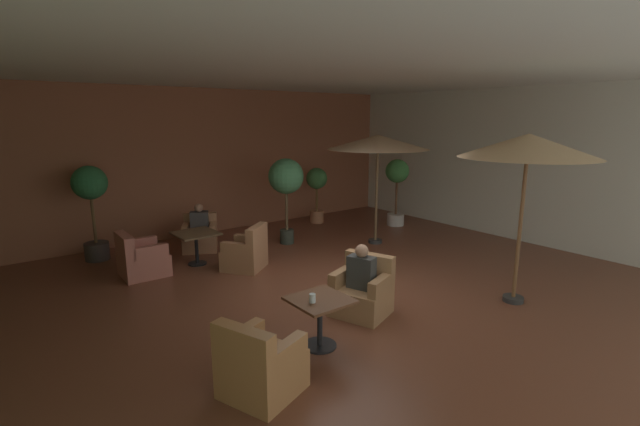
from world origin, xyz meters
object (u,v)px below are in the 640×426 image
at_px(armchair_front_left_north, 362,293).
at_px(potted_tree_left_corner, 317,186).
at_px(armchair_front_left_east, 260,367).
at_px(cafe_table_front_left, 320,311).
at_px(patio_umbrella_center_beige, 528,147).
at_px(patron_blue_shirt, 199,220).
at_px(patron_by_window, 361,269).
at_px(cafe_table_front_right, 196,239).
at_px(patio_umbrella_tall_red, 378,143).
at_px(armchair_front_right_east, 200,236).
at_px(potted_tree_mid_right, 397,182).
at_px(potted_tree_mid_left, 286,180).
at_px(armchair_front_right_south, 141,260).
at_px(iced_drink_cup, 312,298).
at_px(armchair_front_right_north, 246,253).
at_px(potted_tree_right_corner, 91,197).

xyz_separation_m(armchair_front_left_north, potted_tree_left_corner, (2.98, 5.10, 0.70)).
bearing_deg(armchair_front_left_east, cafe_table_front_left, 20.68).
xyz_separation_m(patio_umbrella_center_beige, patron_blue_shirt, (-2.85, 5.74, -1.77)).
bearing_deg(patron_by_window, cafe_table_front_left, -159.59).
xyz_separation_m(cafe_table_front_left, cafe_table_front_right, (0.02, 4.08, 0.05)).
bearing_deg(patio_umbrella_tall_red, armchair_front_left_north, -137.21).
height_order(armchair_front_left_north, patron_blue_shirt, patron_blue_shirt).
height_order(armchair_front_right_east, potted_tree_left_corner, potted_tree_left_corner).
bearing_deg(patron_by_window, cafe_table_front_right, 105.88).
xyz_separation_m(armchair_front_right_east, patio_umbrella_tall_red, (3.45, -2.01, 2.03)).
bearing_deg(potted_tree_mid_right, cafe_table_front_left, -144.73).
bearing_deg(potted_tree_mid_left, armchair_front_right_south, -176.94).
bearing_deg(iced_drink_cup, patron_blue_shirt, 83.06).
bearing_deg(patio_umbrella_tall_red, armchair_front_left_east, -145.64).
relative_size(armchair_front_right_south, patron_by_window, 1.24).
bearing_deg(potted_tree_left_corner, patron_by_window, -120.54).
xyz_separation_m(patio_umbrella_center_beige, patron_by_window, (-2.25, 1.14, -1.74)).
xyz_separation_m(cafe_table_front_right, iced_drink_cup, (-0.16, -4.12, 0.18)).
height_order(armchair_front_right_north, patron_by_window, patron_by_window).
distance_m(armchair_front_right_east, patio_umbrella_tall_red, 4.48).
distance_m(potted_tree_left_corner, potted_tree_mid_right, 2.18).
height_order(armchair_front_right_north, iced_drink_cup, armchair_front_right_north).
distance_m(cafe_table_front_right, patron_by_window, 3.84).
bearing_deg(armchair_front_right_east, patio_umbrella_center_beige, -63.89).
relative_size(armchair_front_right_south, potted_tree_mid_left, 0.42).
relative_size(potted_tree_mid_right, patron_blue_shirt, 2.84).
xyz_separation_m(armchair_front_left_east, iced_drink_cup, (0.96, 0.38, 0.39)).
xyz_separation_m(potted_tree_mid_right, iced_drink_cup, (-5.75, -4.00, -0.49)).
relative_size(armchair_front_left_north, potted_tree_mid_left, 0.49).
bearing_deg(cafe_table_front_right, potted_tree_mid_left, 4.58).
distance_m(potted_tree_mid_left, potted_tree_right_corner, 4.02).
height_order(cafe_table_front_left, armchair_front_right_east, armchair_front_right_east).
bearing_deg(patio_umbrella_center_beige, iced_drink_cup, 168.47).
xyz_separation_m(patio_umbrella_center_beige, potted_tree_mid_right, (2.29, 4.71, -1.25)).
xyz_separation_m(patio_umbrella_center_beige, potted_tree_right_corner, (-4.83, 6.34, -1.14)).
distance_m(armchair_front_right_north, potted_tree_mid_left, 2.24).
xyz_separation_m(armchair_front_left_east, potted_tree_mid_right, (6.71, 4.38, 0.88)).
xyz_separation_m(armchair_front_right_north, patron_by_window, (0.39, -2.84, 0.39)).
bearing_deg(armchair_front_left_east, patron_by_window, 20.55).
relative_size(armchair_front_right_north, potted_tree_right_corner, 0.51).
distance_m(potted_tree_left_corner, potted_tree_right_corner, 5.61).
distance_m(cafe_table_front_right, potted_tree_left_corner, 4.34).
distance_m(armchair_front_left_north, cafe_table_front_right, 3.83).
bearing_deg(potted_tree_left_corner, potted_tree_mid_left, -145.31).
bearing_deg(cafe_table_front_left, patron_blue_shirt, 84.60).
relative_size(patron_blue_shirt, iced_drink_cup, 5.75).
bearing_deg(potted_tree_left_corner, patio_umbrella_tall_red, -93.46).
distance_m(cafe_table_front_left, potted_tree_mid_right, 6.91).
height_order(armchair_front_right_east, patron_blue_shirt, patron_blue_shirt).
bearing_deg(cafe_table_front_right, armchair_front_right_east, 63.70).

